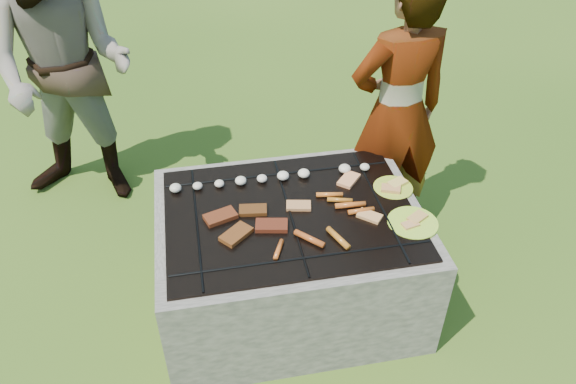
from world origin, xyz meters
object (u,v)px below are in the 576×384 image
object	(u,v)px
bystander	(64,70)
cook	(397,113)
fire_pit	(290,261)
plate_far	(393,187)
plate_near	(413,223)

from	to	relation	value
bystander	cook	bearing A→B (deg)	-2.28
fire_pit	bystander	bearing A→B (deg)	133.51
plate_far	bystander	size ratio (longest dim) A/B	0.15
plate_near	bystander	distance (m)	2.19
fire_pit	cook	distance (m)	1.01
fire_pit	plate_far	world-z (taller)	plate_far
plate_far	plate_near	size ratio (longest dim) A/B	1.03
fire_pit	plate_far	xyz separation A→B (m)	(0.56, 0.10, 0.33)
plate_far	bystander	xyz separation A→B (m)	(-1.69, 1.09, 0.29)
plate_far	bystander	bearing A→B (deg)	147.17
fire_pit	plate_far	size ratio (longest dim) A/B	4.93
plate_far	cook	size ratio (longest dim) A/B	0.16
cook	bystander	xyz separation A→B (m)	(-1.83, 0.68, 0.10)
plate_near	cook	distance (m)	0.73
plate_near	bystander	bearing A→B (deg)	140.96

